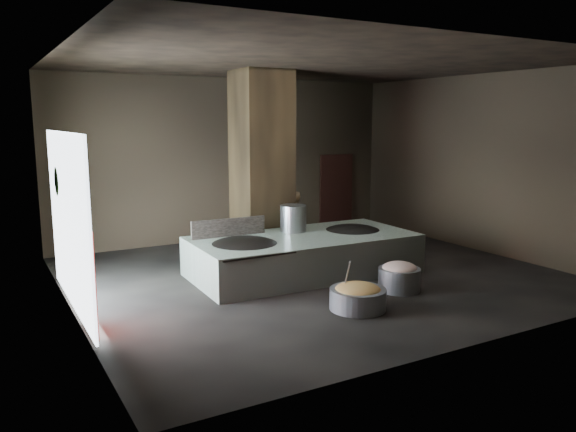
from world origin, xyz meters
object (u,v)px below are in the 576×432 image
wok_left (245,248)px  wok_right (352,234)px  veg_basin (358,299)px  meat_basin (399,279)px  hearth_platform (304,255)px  cook (294,222)px  stock_pot (293,219)px

wok_left → wok_right: 2.80m
veg_basin → meat_basin: 1.48m
wok_right → veg_basin: 3.15m
wok_right → meat_basin: size_ratio=1.73×
hearth_platform → cook: 2.11m
wok_right → stock_pot: 1.44m
wok_left → veg_basin: size_ratio=1.52×
wok_right → stock_pot: (-1.30, 0.50, 0.38)m
meat_basin → cook: bearing=92.3°
veg_basin → meat_basin: (1.39, 0.50, 0.04)m
veg_basin → stock_pot: bearing=82.0°
wok_right → veg_basin: (-1.73, -2.57, -0.56)m
hearth_platform → meat_basin: bearing=-62.0°
wok_right → veg_basin: bearing=-124.0°
wok_left → stock_pot: stock_pot is taller
cook → veg_basin: 4.62m
wok_left → veg_basin: bearing=-66.6°
hearth_platform → meat_basin: size_ratio=5.90×
wok_left → veg_basin: 2.75m
wok_right → meat_basin: (-0.34, -2.06, -0.52)m
wok_left → wok_right: (2.80, 0.10, 0.00)m
cook → hearth_platform: bearing=57.3°
wok_right → stock_pot: stock_pot is taller
wok_left → cook: size_ratio=0.98×
cook → veg_basin: (-1.23, -4.41, -0.60)m
wok_left → cook: bearing=40.2°
wok_right → veg_basin: wok_right is taller
stock_pot → meat_basin: 2.88m
wok_right → cook: bearing=105.1°
stock_pot → cook: (0.80, 1.35, -0.35)m
hearth_platform → wok_left: (-1.45, -0.05, 0.33)m
wok_right → meat_basin: bearing=-99.4°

